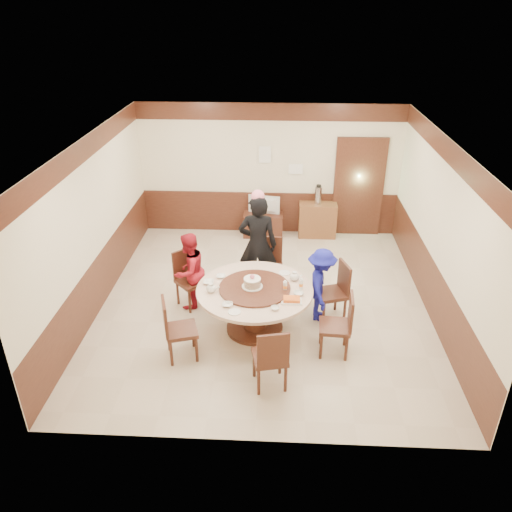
# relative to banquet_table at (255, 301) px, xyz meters

# --- Properties ---
(room) EXTENTS (6.00, 6.04, 2.84)m
(room) POSITION_rel_banquet_table_xyz_m (0.12, 0.78, 0.55)
(room) COLOR beige
(room) RESTS_ON ground
(banquet_table) EXTENTS (1.77, 1.77, 0.78)m
(banquet_table) POSITION_rel_banquet_table_xyz_m (0.00, 0.00, 0.00)
(banquet_table) COLOR #432015
(banquet_table) RESTS_ON ground
(chair_0) EXTENTS (0.56, 0.56, 0.97)m
(chair_0) POSITION_rel_banquet_table_xyz_m (1.22, 0.41, -0.23)
(chair_0) COLOR #432015
(chair_0) RESTS_ON ground
(chair_1) EXTENTS (0.47, 0.47, 0.97)m
(chair_1) POSITION_rel_banquet_table_xyz_m (0.19, 1.20, -0.23)
(chair_1) COLOR #432015
(chair_1) RESTS_ON ground
(chair_2) EXTENTS (0.62, 0.62, 0.97)m
(chair_2) POSITION_rel_banquet_table_xyz_m (-1.11, 0.68, -0.23)
(chair_2) COLOR #432015
(chair_2) RESTS_ON ground
(chair_3) EXTENTS (0.56, 0.55, 0.97)m
(chair_3) POSITION_rel_banquet_table_xyz_m (-1.03, -0.71, -0.23)
(chair_3) COLOR #432015
(chair_3) RESTS_ON ground
(chair_4) EXTENTS (0.52, 0.53, 0.97)m
(chair_4) POSITION_rel_banquet_table_xyz_m (0.27, -1.26, -0.23)
(chair_4) COLOR #432015
(chair_4) RESTS_ON ground
(chair_5) EXTENTS (0.48, 0.47, 0.97)m
(chair_5) POSITION_rel_banquet_table_xyz_m (1.21, -0.50, -0.23)
(chair_5) COLOR #432015
(chair_5) RESTS_ON ground
(person_standing) EXTENTS (0.67, 0.45, 1.81)m
(person_standing) POSITION_rel_banquet_table_xyz_m (-0.01, 1.17, 0.37)
(person_standing) COLOR black
(person_standing) RESTS_ON ground
(person_red) EXTENTS (0.76, 0.81, 1.32)m
(person_red) POSITION_rel_banquet_table_xyz_m (-1.12, 0.65, 0.13)
(person_red) COLOR #A61624
(person_red) RESTS_ON ground
(person_blue) EXTENTS (0.49, 0.82, 1.24)m
(person_blue) POSITION_rel_banquet_table_xyz_m (1.04, 0.38, 0.09)
(person_blue) COLOR navy
(person_blue) RESTS_ON ground
(birthday_cake) EXTENTS (0.32, 0.32, 0.21)m
(birthday_cake) POSITION_rel_banquet_table_xyz_m (-0.04, 0.01, 0.32)
(birthday_cake) COLOR white
(birthday_cake) RESTS_ON banquet_table
(teapot_left) EXTENTS (0.17, 0.15, 0.13)m
(teapot_left) POSITION_rel_banquet_table_xyz_m (-0.64, -0.13, 0.28)
(teapot_left) COLOR white
(teapot_left) RESTS_ON banquet_table
(teapot_right) EXTENTS (0.17, 0.15, 0.13)m
(teapot_right) POSITION_rel_banquet_table_xyz_m (0.60, 0.29, 0.28)
(teapot_right) COLOR white
(teapot_right) RESTS_ON banquet_table
(bowl_0) EXTENTS (0.15, 0.15, 0.04)m
(bowl_0) POSITION_rel_banquet_table_xyz_m (-0.55, 0.32, 0.23)
(bowl_0) COLOR white
(bowl_0) RESTS_ON banquet_table
(bowl_1) EXTENTS (0.13, 0.13, 0.04)m
(bowl_1) POSITION_rel_banquet_table_xyz_m (0.32, -0.55, 0.24)
(bowl_1) COLOR white
(bowl_1) RESTS_ON banquet_table
(bowl_2) EXTENTS (0.15, 0.15, 0.04)m
(bowl_2) POSITION_rel_banquet_table_xyz_m (-0.36, -0.49, 0.24)
(bowl_2) COLOR white
(bowl_2) RESTS_ON banquet_table
(bowl_3) EXTENTS (0.15, 0.15, 0.05)m
(bowl_3) POSITION_rel_banquet_table_xyz_m (0.66, -0.15, 0.24)
(bowl_3) COLOR white
(bowl_3) RESTS_ON banquet_table
(bowl_4) EXTENTS (0.17, 0.17, 0.04)m
(bowl_4) POSITION_rel_banquet_table_xyz_m (-0.72, 0.12, 0.24)
(bowl_4) COLOR white
(bowl_4) RESTS_ON banquet_table
(saucer_near) EXTENTS (0.18, 0.18, 0.01)m
(saucer_near) POSITION_rel_banquet_table_xyz_m (-0.25, -0.65, 0.22)
(saucer_near) COLOR white
(saucer_near) RESTS_ON banquet_table
(saucer_far) EXTENTS (0.18, 0.18, 0.01)m
(saucer_far) POSITION_rel_banquet_table_xyz_m (0.45, 0.50, 0.22)
(saucer_far) COLOR white
(saucer_far) RESTS_ON banquet_table
(shrimp_platter) EXTENTS (0.30, 0.20, 0.06)m
(shrimp_platter) POSITION_rel_banquet_table_xyz_m (0.55, -0.33, 0.24)
(shrimp_platter) COLOR white
(shrimp_platter) RESTS_ON banquet_table
(bottle_0) EXTENTS (0.06, 0.06, 0.16)m
(bottle_0) POSITION_rel_banquet_table_xyz_m (0.46, -0.04, 0.30)
(bottle_0) COLOR white
(bottle_0) RESTS_ON banquet_table
(bottle_1) EXTENTS (0.06, 0.06, 0.16)m
(bottle_1) POSITION_rel_banquet_table_xyz_m (0.70, 0.03, 0.30)
(bottle_1) COLOR white
(bottle_1) RESTS_ON banquet_table
(tv_stand) EXTENTS (0.85, 0.45, 0.50)m
(tv_stand) POSITION_rel_banquet_table_xyz_m (-0.00, 3.52, -0.28)
(tv_stand) COLOR #432015
(tv_stand) RESTS_ON ground
(television) EXTENTS (0.69, 0.22, 0.39)m
(television) POSITION_rel_banquet_table_xyz_m (-0.00, 3.52, 0.16)
(television) COLOR gray
(television) RESTS_ON tv_stand
(side_cabinet) EXTENTS (0.80, 0.40, 0.75)m
(side_cabinet) POSITION_rel_banquet_table_xyz_m (1.17, 3.55, -0.16)
(side_cabinet) COLOR brown
(side_cabinet) RESTS_ON ground
(thermos) EXTENTS (0.15, 0.15, 0.38)m
(thermos) POSITION_rel_banquet_table_xyz_m (1.16, 3.55, 0.41)
(thermos) COLOR silver
(thermos) RESTS_ON side_cabinet
(notice_left) EXTENTS (0.25, 0.00, 0.35)m
(notice_left) POSITION_rel_banquet_table_xyz_m (0.02, 3.72, 1.22)
(notice_left) COLOR white
(notice_left) RESTS_ON room
(notice_right) EXTENTS (0.30, 0.00, 0.22)m
(notice_right) POSITION_rel_banquet_table_xyz_m (0.67, 3.72, 0.92)
(notice_right) COLOR white
(notice_right) RESTS_ON room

